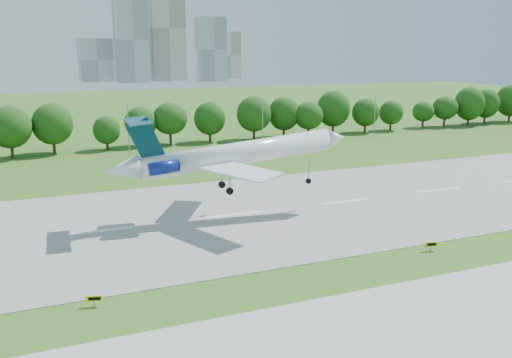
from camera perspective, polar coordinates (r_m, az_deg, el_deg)
The scene contains 8 objects.
ground at distance 60.35m, azimuth -11.72°, elevation -12.00°, with size 600.00×600.00×0.00m, color #305716.
runway at distance 83.42m, azimuth -15.23°, elevation -5.05°, with size 400.00×45.00×0.08m, color gray.
tree_line at distance 147.48m, azimuth -19.14°, elevation 4.86°, with size 288.40×8.40×10.40m.
light_poles at distance 137.41m, azimuth -19.85°, elevation 4.33°, with size 175.90×0.25×12.19m.
skyline at distance 457.99m, azimuth -9.50°, elevation 13.48°, with size 127.00×52.00×80.00m.
airliner at distance 85.59m, azimuth -3.02°, elevation 2.45°, with size 37.70×27.26×11.79m.
taxi_sign_centre at distance 60.20m, azimuth -15.89°, elevation -11.43°, with size 1.60×0.63×1.14m.
taxi_sign_right at distance 76.16m, azimuth 17.10°, elevation -6.27°, with size 1.65×0.57×1.16m.
Camera 1 is at (-10.01, -53.90, 25.23)m, focal length 40.00 mm.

